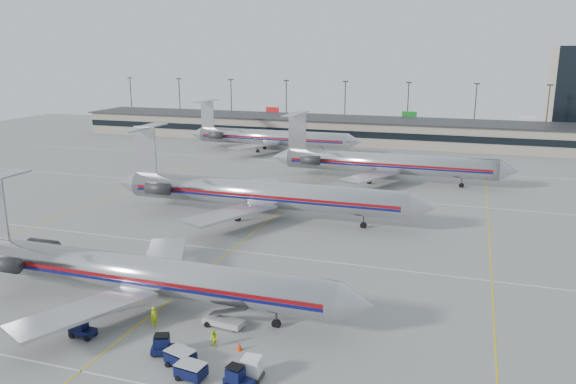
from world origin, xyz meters
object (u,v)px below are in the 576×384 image
at_px(uld_container, 252,368).
at_px(belt_loader, 224,320).
at_px(jet_second_row, 257,193).
at_px(tug_center, 164,346).
at_px(jet_foreground, 136,273).

distance_m(uld_container, belt_loader, 8.55).
height_order(jet_second_row, tug_center, jet_second_row).
bearing_deg(jet_foreground, jet_second_row, 89.50).
relative_size(tug_center, belt_loader, 0.56).
height_order(uld_container, belt_loader, belt_loader).
xyz_separation_m(jet_second_row, tug_center, (6.79, -37.90, -2.88)).
height_order(jet_second_row, belt_loader, jet_second_row).
bearing_deg(jet_foreground, belt_loader, -8.23).
relative_size(jet_second_row, belt_loader, 11.08).
relative_size(jet_second_row, uld_container, 28.37).
relative_size(jet_foreground, tug_center, 17.93).
xyz_separation_m(jet_foreground, jet_second_row, (0.27, 30.64, 0.37)).
bearing_deg(jet_second_row, tug_center, -79.85).
distance_m(jet_foreground, belt_loader, 10.07).
distance_m(jet_foreground, tug_center, 10.43).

